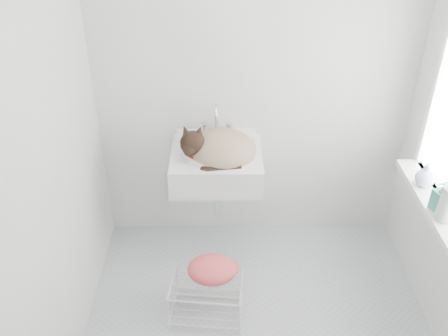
{
  "coord_description": "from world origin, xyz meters",
  "views": [
    {
      "loc": [
        -0.24,
        -2.14,
        2.58
      ],
      "look_at": [
        -0.21,
        0.5,
        0.88
      ],
      "focal_mm": 39.88,
      "sensor_mm": 36.0,
      "label": 1
    }
  ],
  "objects_px": {
    "wire_rack": "(207,296)",
    "bottle_a": "(444,219)",
    "bottle_b": "(438,209)",
    "bottle_c": "(423,185)",
    "cat": "(218,149)",
    "sink": "(216,153)"
  },
  "relations": [
    {
      "from": "wire_rack",
      "to": "cat",
      "type": "bearing_deg",
      "value": 82.79
    },
    {
      "from": "cat",
      "to": "bottle_b",
      "type": "distance_m",
      "value": 1.4
    },
    {
      "from": "bottle_a",
      "to": "cat",
      "type": "bearing_deg",
      "value": 150.4
    },
    {
      "from": "sink",
      "to": "cat",
      "type": "bearing_deg",
      "value": -58.95
    },
    {
      "from": "wire_rack",
      "to": "bottle_b",
      "type": "distance_m",
      "value": 1.5
    },
    {
      "from": "sink",
      "to": "wire_rack",
      "type": "bearing_deg",
      "value": -96.02
    },
    {
      "from": "wire_rack",
      "to": "bottle_a",
      "type": "distance_m",
      "value": 1.51
    },
    {
      "from": "bottle_b",
      "to": "bottle_c",
      "type": "height_order",
      "value": "bottle_b"
    },
    {
      "from": "bottle_b",
      "to": "bottle_c",
      "type": "xyz_separation_m",
      "value": [
        0.0,
        0.24,
        0.0
      ]
    },
    {
      "from": "bottle_a",
      "to": "bottle_b",
      "type": "relative_size",
      "value": 1.31
    },
    {
      "from": "sink",
      "to": "bottle_c",
      "type": "height_order",
      "value": "sink"
    },
    {
      "from": "sink",
      "to": "cat",
      "type": "xyz_separation_m",
      "value": [
        0.01,
        -0.02,
        0.04
      ]
    },
    {
      "from": "cat",
      "to": "wire_rack",
      "type": "relative_size",
      "value": 1.17
    },
    {
      "from": "wire_rack",
      "to": "bottle_c",
      "type": "bearing_deg",
      "value": 9.89
    },
    {
      "from": "cat",
      "to": "bottle_a",
      "type": "bearing_deg",
      "value": -22.55
    },
    {
      "from": "wire_rack",
      "to": "bottle_c",
      "type": "xyz_separation_m",
      "value": [
        1.33,
        0.23,
        0.7
      ]
    },
    {
      "from": "bottle_b",
      "to": "bottle_c",
      "type": "distance_m",
      "value": 0.24
    },
    {
      "from": "sink",
      "to": "bottle_b",
      "type": "distance_m",
      "value": 1.42
    },
    {
      "from": "bottle_a",
      "to": "bottle_b",
      "type": "bearing_deg",
      "value": 90.0
    },
    {
      "from": "bottle_c",
      "to": "bottle_a",
      "type": "bearing_deg",
      "value": -90.0
    },
    {
      "from": "sink",
      "to": "bottle_b",
      "type": "height_order",
      "value": "sink"
    },
    {
      "from": "cat",
      "to": "bottle_b",
      "type": "relative_size",
      "value": 2.76
    }
  ]
}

